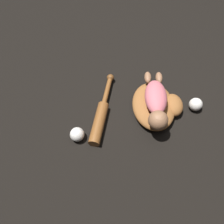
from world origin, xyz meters
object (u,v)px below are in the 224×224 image
Objects in this scene: baseball at (77,134)px; baby_figure at (156,102)px; baseball_bat at (101,115)px; baseball_spare at (196,104)px; baseball_glove at (157,105)px.

baby_figure is at bearing 122.71° from baseball.
baseball_spare reaches higher than baseball_bat.
baseball_glove is 0.29m from baseball_bat.
baseball_bat is at bearing -70.04° from baseball_spare.
baseball is at bearing -60.93° from baseball_spare.
baseball_glove is 0.08m from baby_figure.
baby_figure is 5.20× the size of baseball.
baseball_glove is 0.78× the size of baseball_bat.
baseball_bat is at bearing 148.66° from baseball.
baseball is at bearing -31.34° from baseball_bat.
baby_figure is at bearing 107.79° from baseball_bat.
baseball_glove is at bearing 125.54° from baseball.
baby_figure reaches higher than baseball_glove.
baby_figure is 0.83× the size of baseball_bat.
baseball is 1.01× the size of baseball_spare.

